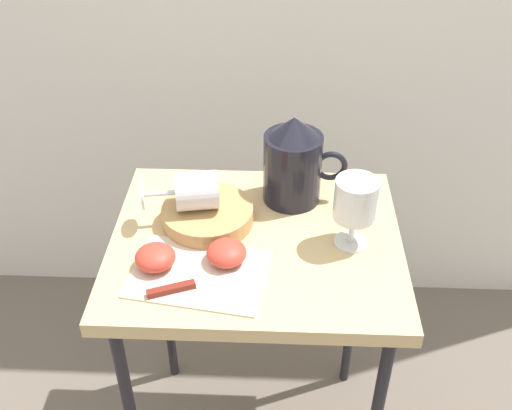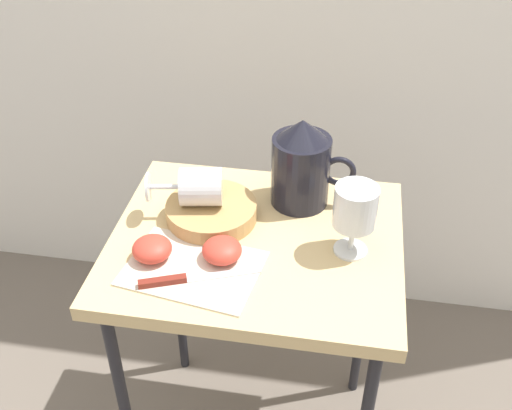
# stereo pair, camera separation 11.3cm
# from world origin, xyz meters

# --- Properties ---
(table) EXTENTS (0.56, 0.47, 0.67)m
(table) POSITION_xyz_m (0.00, 0.00, 0.60)
(table) COLOR tan
(table) RESTS_ON ground_plane
(linen_napkin) EXTENTS (0.26, 0.21, 0.00)m
(linen_napkin) POSITION_xyz_m (-0.10, -0.11, 0.67)
(linen_napkin) COLOR beige
(linen_napkin) RESTS_ON table
(basket_tray) EXTENTS (0.18, 0.18, 0.03)m
(basket_tray) POSITION_xyz_m (-0.10, 0.05, 0.69)
(basket_tray) COLOR tan
(basket_tray) RESTS_ON table
(pitcher) EXTENTS (0.17, 0.12, 0.19)m
(pitcher) POSITION_xyz_m (0.07, 0.14, 0.75)
(pitcher) COLOR black
(pitcher) RESTS_ON table
(wine_glass_upright) EXTENTS (0.08, 0.08, 0.14)m
(wine_glass_upright) POSITION_xyz_m (0.18, -0.01, 0.76)
(wine_glass_upright) COLOR silver
(wine_glass_upright) RESTS_ON table
(wine_glass_tipped_near) EXTENTS (0.16, 0.09, 0.08)m
(wine_glass_tipped_near) POSITION_xyz_m (-0.12, 0.05, 0.74)
(wine_glass_tipped_near) COLOR silver
(wine_glass_tipped_near) RESTS_ON basket_tray
(apple_half_left) EXTENTS (0.07, 0.07, 0.04)m
(apple_half_left) POSITION_xyz_m (-0.18, -0.09, 0.69)
(apple_half_left) COLOR #CC3D2D
(apple_half_left) RESTS_ON linen_napkin
(apple_half_right) EXTENTS (0.07, 0.07, 0.04)m
(apple_half_right) POSITION_xyz_m (-0.05, -0.07, 0.69)
(apple_half_right) COLOR #CC3D2D
(apple_half_right) RESTS_ON linen_napkin
(knife) EXTENTS (0.21, 0.09, 0.01)m
(knife) POSITION_xyz_m (-0.11, -0.14, 0.68)
(knife) COLOR silver
(knife) RESTS_ON linen_napkin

